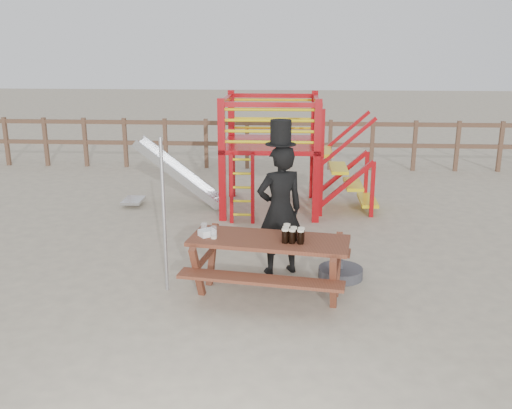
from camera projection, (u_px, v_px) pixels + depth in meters
name	position (u px, v px, depth m)	size (l,w,h in m)	color
ground	(244.00, 288.00, 7.21)	(60.00, 60.00, 0.00)	#B6A98E
back_fence	(268.00, 139.00, 13.72)	(15.09, 0.09, 1.20)	brown
playground_fort	(267.00, 151.00, 10.34)	(4.71, 1.84, 2.10)	#A90B10
picnic_table	(269.00, 260.00, 6.88)	(2.07, 1.58, 0.73)	brown
man_with_hat	(280.00, 207.00, 7.45)	(0.75, 0.63, 2.06)	black
metal_pole	(164.00, 216.00, 6.89)	(0.04, 0.04, 1.93)	#B2B2B7
parasol_base	(341.00, 273.00, 7.51)	(0.58, 0.58, 0.25)	#3D3E43
paper_bag	(207.00, 233.00, 6.89)	(0.18, 0.14, 0.08)	white
stout_pints	(292.00, 234.00, 6.69)	(0.27, 0.28, 0.17)	black
empty_glasses	(209.00, 231.00, 6.85)	(0.21, 0.20, 0.15)	silver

